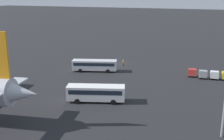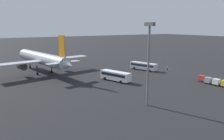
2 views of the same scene
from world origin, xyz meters
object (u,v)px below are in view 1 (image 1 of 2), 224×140
Objects in this scene: shuttle_bus_near at (95,65)px; cargo_cart_grey at (203,74)px; shuttle_bus_far at (96,92)px; cargo_cart_red at (192,72)px; cargo_cart_white at (214,75)px; worker_person at (123,63)px.

shuttle_bus_near reaches higher than cargo_cart_grey.
cargo_cart_red is (-15.68, -23.63, -0.72)m from shuttle_bus_far.
shuttle_bus_far reaches higher than cargo_cart_white.
cargo_cart_red is at bearing -141.38° from shuttle_bus_far.
shuttle_bus_near is at bearing 6.90° from cargo_cart_white.
cargo_cart_grey is 1.00× the size of cargo_cart_red.
worker_person is (4.00, -27.99, -1.04)m from shuttle_bus_far.
shuttle_bus_far reaches higher than cargo_cart_red.
shuttle_bus_near is 25.26m from cargo_cart_red.
cargo_cart_red reaches higher than worker_person.
cargo_cart_red is at bearing -12.97° from cargo_cart_grey.
shuttle_bus_near is 6.95× the size of worker_person.
cargo_cart_red is at bearing -3.65° from cargo_cart_white.
worker_person is at bearing -12.52° from cargo_cart_red.
cargo_cart_red is (5.25, -0.33, 0.00)m from cargo_cart_white.
cargo_cart_grey and cargo_cart_red have the same top height.
cargo_cart_white is (-20.92, -23.29, -0.72)m from shuttle_bus_far.
shuttle_bus_far is 28.36m from cargo_cart_red.
cargo_cart_white and cargo_cart_red have the same top height.
shuttle_bus_near is at bearing 9.09° from cargo_cart_red.
cargo_cart_red is at bearing 171.80° from shuttle_bus_near.
cargo_cart_red is (-24.94, -3.99, -0.64)m from shuttle_bus_near.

